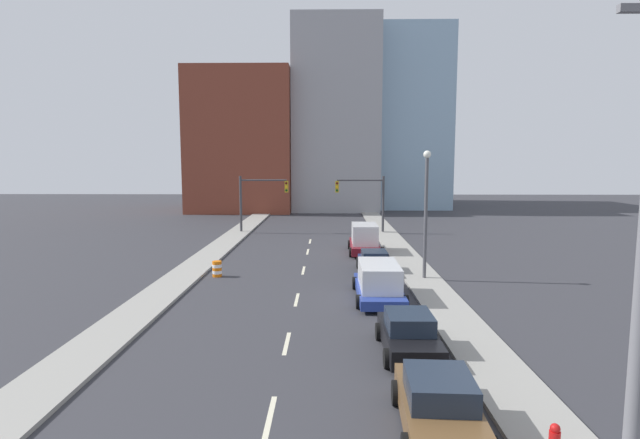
{
  "coord_description": "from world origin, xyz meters",
  "views": [
    {
      "loc": [
        1.59,
        -5.31,
        6.93
      ],
      "look_at": [
        0.9,
        35.26,
        2.2
      ],
      "focal_mm": 28.0,
      "sensor_mm": 36.0,
      "label": 1
    }
  ],
  "objects": [
    {
      "name": "sidewalk_left",
      "position": [
        -7.13,
        48.07,
        0.08
      ],
      "size": [
        2.24,
        96.14,
        0.15
      ],
      "color": "gray",
      "rests_on": "ground"
    },
    {
      "name": "sidewalk_right",
      "position": [
        7.13,
        48.07,
        0.08
      ],
      "size": [
        2.24,
        96.14,
        0.15
      ],
      "color": "gray",
      "rests_on": "ground"
    },
    {
      "name": "lane_stripe_at_8m",
      "position": [
        0.0,
        7.53,
        0.0
      ],
      "size": [
        0.16,
        2.4,
        0.01
      ],
      "primitive_type": "cube",
      "color": "beige",
      "rests_on": "ground"
    },
    {
      "name": "lane_stripe_at_13m",
      "position": [
        0.0,
        13.09,
        0.0
      ],
      "size": [
        0.16,
        2.4,
        0.01
      ],
      "primitive_type": "cube",
      "color": "beige",
      "rests_on": "ground"
    },
    {
      "name": "lane_stripe_at_19m",
      "position": [
        0.0,
        19.16,
        0.0
      ],
      "size": [
        0.16,
        2.4,
        0.01
      ],
      "primitive_type": "cube",
      "color": "beige",
      "rests_on": "ground"
    },
    {
      "name": "lane_stripe_at_26m",
      "position": [
        0.0,
        25.96,
        0.0
      ],
      "size": [
        0.16,
        2.4,
        0.01
      ],
      "primitive_type": "cube",
      "color": "beige",
      "rests_on": "ground"
    },
    {
      "name": "lane_stripe_at_33m",
      "position": [
        0.0,
        32.6,
        0.0
      ],
      "size": [
        0.16,
        2.4,
        0.01
      ],
      "primitive_type": "cube",
      "color": "beige",
      "rests_on": "ground"
    },
    {
      "name": "lane_stripe_at_38m",
      "position": [
        0.0,
        37.63,
        0.0
      ],
      "size": [
        0.16,
        2.4,
        0.01
      ],
      "primitive_type": "cube",
      "color": "beige",
      "rests_on": "ground"
    },
    {
      "name": "building_brick_left",
      "position": [
        -10.47,
        67.18,
        9.65
      ],
      "size": [
        14.0,
        16.0,
        19.3
      ],
      "color": "brown",
      "rests_on": "ground"
    },
    {
      "name": "building_office_center",
      "position": [
        2.6,
        71.18,
        13.15
      ],
      "size": [
        12.0,
        20.0,
        26.29
      ],
      "color": "#99999E",
      "rests_on": "ground"
    },
    {
      "name": "building_glass_right",
      "position": [
        12.72,
        75.18,
        13.07
      ],
      "size": [
        13.0,
        20.0,
        26.14
      ],
      "color": "#8CADC6",
      "rests_on": "ground"
    },
    {
      "name": "traffic_signal_left",
      "position": [
        -5.46,
        42.75,
        3.64
      ],
      "size": [
        4.75,
        0.35,
        5.54
      ],
      "color": "#38383D",
      "rests_on": "ground"
    },
    {
      "name": "traffic_signal_right",
      "position": [
        5.42,
        42.75,
        3.64
      ],
      "size": [
        4.75,
        0.35,
        5.54
      ],
      "color": "#38383D",
      "rests_on": "ground"
    },
    {
      "name": "traffic_barrel",
      "position": [
        -5.14,
        24.16,
        0.47
      ],
      "size": [
        0.56,
        0.56,
        0.95
      ],
      "color": "orange",
      "rests_on": "ground"
    },
    {
      "name": "street_lamp",
      "position": [
        7.23,
        23.45,
        4.43
      ],
      "size": [
        0.44,
        0.44,
        7.55
      ],
      "color": "#4C4C51",
      "rests_on": "ground"
    },
    {
      "name": "sedan_brown",
      "position": [
        4.43,
        6.87,
        0.7
      ],
      "size": [
        2.32,
        4.59,
        1.52
      ],
      "rotation": [
        0.0,
        0.0,
        -0.05
      ],
      "color": "brown",
      "rests_on": "ground"
    },
    {
      "name": "sedan_black",
      "position": [
        4.52,
        12.21,
        0.68
      ],
      "size": [
        2.14,
        4.34,
        1.5
      ],
      "rotation": [
        0.0,
        0.0,
        0.01
      ],
      "color": "black",
      "rests_on": "ground"
    },
    {
      "name": "box_truck_blue",
      "position": [
        4.14,
        19.34,
        0.89
      ],
      "size": [
        2.48,
        5.89,
        1.86
      ],
      "rotation": [
        0.0,
        0.0,
        -0.0
      ],
      "color": "navy",
      "rests_on": "ground"
    },
    {
      "name": "sedan_navy",
      "position": [
        4.47,
        25.37,
        0.64
      ],
      "size": [
        2.08,
        4.39,
        1.39
      ],
      "rotation": [
        0.0,
        0.0,
        0.02
      ],
      "color": "#141E47",
      "rests_on": "ground"
    },
    {
      "name": "box_truck_maroon",
      "position": [
        4.32,
        32.04,
        1.05
      ],
      "size": [
        2.43,
        5.46,
        2.23
      ],
      "rotation": [
        0.0,
        0.0,
        -0.01
      ],
      "color": "maroon",
      "rests_on": "ground"
    }
  ]
}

